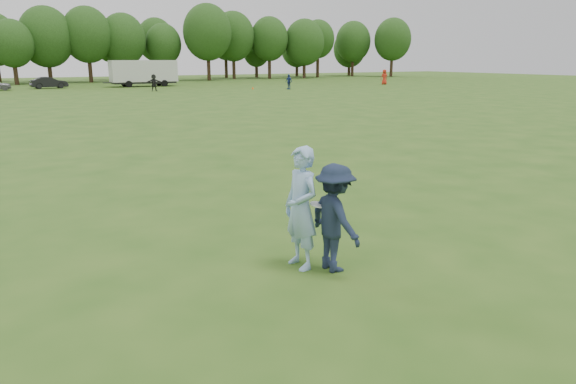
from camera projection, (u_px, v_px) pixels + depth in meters
name	position (u px, v px, depth m)	size (l,w,h in m)	color
ground	(336.00, 274.00, 8.43)	(200.00, 200.00, 0.00)	#2B5317
thrower	(301.00, 208.00, 8.50)	(0.75, 0.50, 2.07)	#91B7E0
defender	(335.00, 218.00, 8.41)	(1.17, 0.67, 1.81)	#1B263C
player_far_b	(289.00, 82.00, 58.41)	(0.98, 0.41, 1.68)	navy
player_far_c	(384.00, 77.00, 68.81)	(0.97, 0.63, 1.99)	red
player_far_d	(154.00, 83.00, 55.03)	(1.66, 0.53, 1.79)	black
car_f	(49.00, 83.00, 60.05)	(1.41, 4.03, 1.33)	black
field_cone	(253.00, 88.00, 58.64)	(0.28, 0.28, 0.30)	#FF610D
disc_in_play	(318.00, 205.00, 8.44)	(0.33, 0.33, 0.08)	white
cargo_trailer	(144.00, 72.00, 63.99)	(9.00, 2.75, 3.20)	silver
treeline	(45.00, 38.00, 72.93)	(130.35, 18.39, 11.74)	#332114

